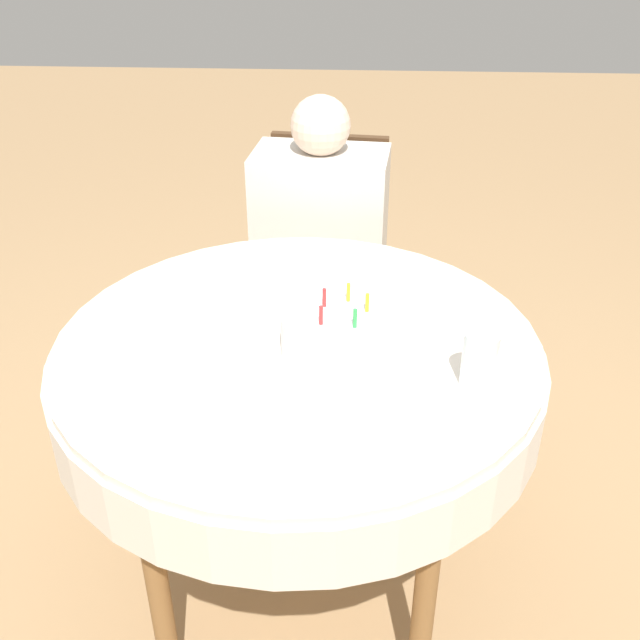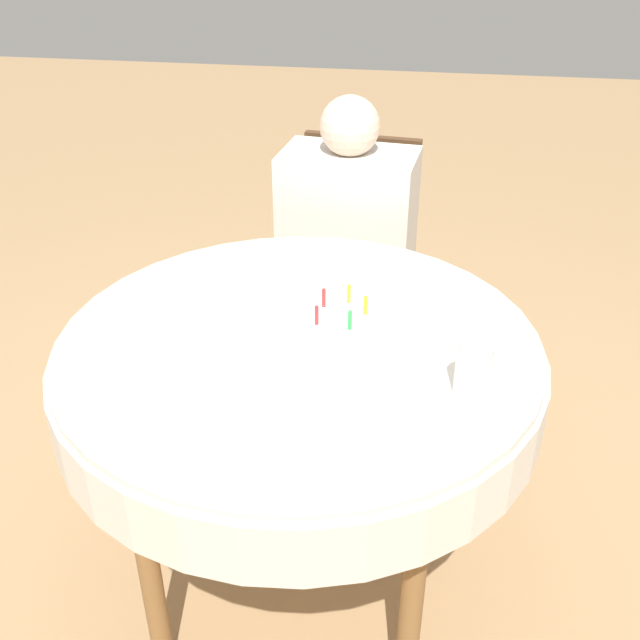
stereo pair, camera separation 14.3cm
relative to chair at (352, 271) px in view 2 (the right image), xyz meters
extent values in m
plane|color=#A37F56|center=(-0.01, -0.88, -0.48)|extent=(12.00, 12.00, 0.00)
cylinder|color=silver|center=(-0.01, -0.88, 0.27)|extent=(1.05, 1.05, 0.02)
cylinder|color=silver|center=(-0.01, -0.88, 0.19)|extent=(1.07, 1.07, 0.14)
cylinder|color=brown|center=(-0.30, -1.17, -0.11)|extent=(0.05, 0.05, 0.74)
cylinder|color=brown|center=(0.28, -1.17, -0.11)|extent=(0.05, 0.05, 0.74)
cylinder|color=brown|center=(-0.30, -0.59, -0.11)|extent=(0.05, 0.05, 0.74)
cylinder|color=brown|center=(0.28, -0.59, -0.11)|extent=(0.05, 0.05, 0.74)
cube|color=#4C331E|center=(-0.01, -0.08, -0.07)|extent=(0.46, 0.46, 0.04)
cube|color=#4C331E|center=(0.01, 0.12, 0.19)|extent=(0.38, 0.07, 0.48)
cylinder|color=#4C331E|center=(-0.21, -0.24, -0.29)|extent=(0.04, 0.04, 0.40)
cylinder|color=#4C331E|center=(0.16, -0.28, -0.29)|extent=(0.04, 0.04, 0.40)
cylinder|color=#4C331E|center=(-0.17, 0.13, -0.29)|extent=(0.04, 0.04, 0.40)
cylinder|color=#4C331E|center=(0.19, 0.09, -0.29)|extent=(0.04, 0.04, 0.40)
cylinder|color=beige|center=(-0.13, -0.24, -0.27)|extent=(0.09, 0.09, 0.43)
cylinder|color=beige|center=(0.08, -0.26, -0.27)|extent=(0.09, 0.09, 0.43)
cube|color=beige|center=(-0.01, -0.08, 0.19)|extent=(0.43, 0.29, 0.49)
sphere|color=beige|center=(-0.01, -0.08, 0.51)|extent=(0.18, 0.18, 0.18)
cylinder|color=white|center=(0.09, -0.93, 0.33)|extent=(0.26, 0.26, 0.10)
cylinder|color=gold|center=(0.13, -0.92, 0.40)|extent=(0.01, 0.01, 0.04)
cylinder|color=gold|center=(0.09, -0.88, 0.40)|extent=(0.01, 0.01, 0.04)
cylinder|color=red|center=(0.04, -0.90, 0.40)|extent=(0.01, 0.01, 0.04)
cylinder|color=red|center=(0.04, -0.97, 0.40)|extent=(0.01, 0.01, 0.04)
cylinder|color=green|center=(0.11, -0.98, 0.40)|extent=(0.01, 0.01, 0.04)
cylinder|color=silver|center=(0.35, -1.02, 0.34)|extent=(0.07, 0.07, 0.12)
camera|label=1|loc=(0.11, -2.24, 1.16)|focal=42.00mm
camera|label=2|loc=(0.25, -2.23, 1.16)|focal=42.00mm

